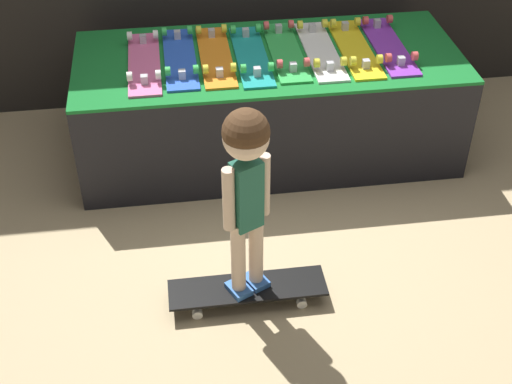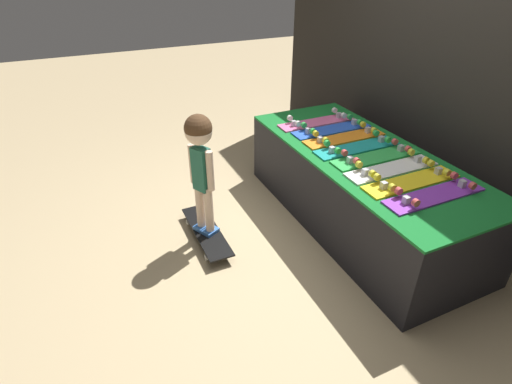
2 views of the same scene
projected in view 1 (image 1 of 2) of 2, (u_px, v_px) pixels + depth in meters
The scene contains 12 objects.
ground_plane at pixel (284, 212), 4.18m from camera, with size 16.00×16.00×0.00m, color tan.
display_rack at pixel (268, 104), 4.49m from camera, with size 2.33×0.98×0.68m.
skateboard_pink_on_rack at pixel (144, 62), 4.18m from camera, with size 0.19×0.78×0.09m.
skateboard_blue_on_rack at pixel (180, 57), 4.23m from camera, with size 0.19×0.78×0.09m.
skateboard_orange_on_rack at pixel (216, 55), 4.25m from camera, with size 0.19×0.78×0.09m.
skateboard_teal_on_rack at pixel (251, 55), 4.25m from camera, with size 0.19×0.78×0.09m.
skateboard_green_on_rack at pixel (285, 50), 4.30m from camera, with size 0.19×0.78×0.09m.
skateboard_white_on_rack at pixel (320, 49), 4.31m from camera, with size 0.19×0.78×0.09m.
skateboard_yellow_on_rack at pixel (355, 48), 4.33m from camera, with size 0.19×0.78×0.09m.
skateboard_purple_on_rack at pixel (388, 45), 4.36m from camera, with size 0.19×0.78×0.09m.
skateboard_on_floor at pixel (248, 289), 3.59m from camera, with size 0.80×0.21×0.09m.
child at pixel (246, 171), 3.13m from camera, with size 0.23×0.21×1.03m.
Camera 1 is at (-0.61, -3.17, 2.67)m, focal length 50.00 mm.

